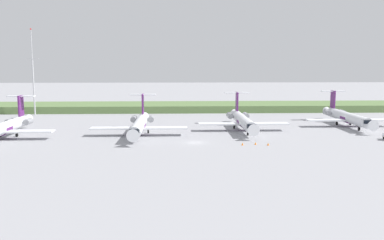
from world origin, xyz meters
TOP-DOWN VIEW (x-y plane):
  - ground_plane at (0.00, 30.00)m, footprint 500.00×500.00m
  - grass_berm at (0.00, 62.03)m, footprint 320.00×20.00m
  - regional_jet_nearest at (-42.94, 6.80)m, footprint 22.81×31.00m
  - regional_jet_second at (-12.69, 10.58)m, footprint 22.81×31.00m
  - regional_jet_third at (13.08, 16.68)m, footprint 22.81×31.00m
  - regional_jet_fourth at (42.54, 22.46)m, footprint 22.81×31.00m
  - antenna_mast at (-50.57, 49.70)m, footprint 4.40×0.50m
  - safety_cone_front_marker at (9.91, -3.31)m, footprint 0.44×0.44m
  - safety_cone_mid_marker at (12.77, -2.73)m, footprint 0.44×0.44m
  - safety_cone_rear_marker at (15.24, -3.65)m, footprint 0.44×0.44m

SIDE VIEW (x-z plane):
  - ground_plane at x=0.00m, z-range 0.00..0.00m
  - safety_cone_front_marker at x=9.91m, z-range 0.00..0.55m
  - safety_cone_mid_marker at x=12.77m, z-range 0.00..0.55m
  - safety_cone_rear_marker at x=15.24m, z-range 0.00..0.55m
  - grass_berm at x=0.00m, z-range 0.00..2.44m
  - regional_jet_nearest at x=-42.94m, z-range -1.96..7.04m
  - regional_jet_second at x=-12.69m, z-range -1.96..7.04m
  - regional_jet_third at x=13.08m, z-range -1.96..7.04m
  - regional_jet_fourth at x=42.54m, z-range -1.96..7.04m
  - antenna_mast at x=-50.57m, z-range -2.48..25.68m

